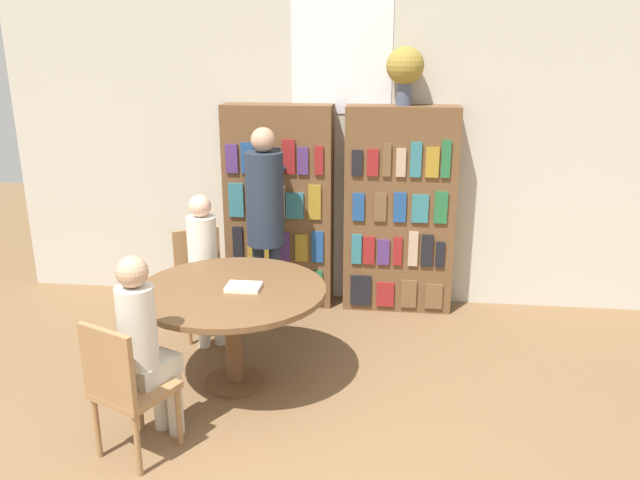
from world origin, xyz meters
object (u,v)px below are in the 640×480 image
librarian_standing (265,206)px  chair_near_camera (124,385)px  flower_vase (405,68)px  seated_reader_right (145,341)px  bookshelf_right (399,211)px  seated_reader_left (204,261)px  reading_table (232,302)px  bookshelf_left (279,207)px  chair_left_side (201,276)px

librarian_standing → chair_near_camera: bearing=-102.3°
flower_vase → seated_reader_right: (-1.51, -2.36, -1.51)m
bookshelf_right → flower_vase: 1.26m
bookshelf_right → chair_near_camera: bearing=-122.2°
flower_vase → seated_reader_left: (-1.59, -0.89, -1.51)m
bookshelf_right → reading_table: 2.01m
chair_near_camera → librarian_standing: bearing=101.7°
seated_reader_left → seated_reader_right: 1.47m
flower_vase → reading_table: flower_vase is taller
librarian_standing → seated_reader_right: bearing=-101.1°
bookshelf_right → librarian_standing: 1.26m
bookshelf_left → reading_table: size_ratio=1.41×
flower_vase → reading_table: size_ratio=0.37×
bookshelf_right → flower_vase: flower_vase is taller
flower_vase → librarian_standing: 1.69m
bookshelf_right → chair_near_camera: bookshelf_right is taller
bookshelf_right → librarian_standing: bookshelf_right is taller
reading_table → chair_left_side: (-0.51, 0.88, -0.15)m
reading_table → seated_reader_right: seated_reader_right is taller
chair_left_side → seated_reader_right: 1.65m
reading_table → seated_reader_left: seated_reader_left is taller
seated_reader_left → flower_vase: bearing=179.1°
seated_reader_left → librarian_standing: bearing=-169.2°
chair_left_side → bookshelf_right: bearing=173.3°
reading_table → chair_near_camera: bearing=-114.0°
flower_vase → chair_near_camera: bearing=-122.1°
chair_left_side → seated_reader_left: (0.09, -0.16, 0.20)m
bookshelf_right → flower_vase: bearing=78.2°
seated_reader_left → librarian_standing: size_ratio=0.71×
reading_table → librarian_standing: (0.03, 1.10, 0.43)m
reading_table → chair_left_side: size_ratio=1.51×
bookshelf_left → seated_reader_right: 2.40m
bookshelf_right → seated_reader_left: size_ratio=1.52×
chair_near_camera → bookshelf_left: bearing=103.5°
bookshelf_left → seated_reader_left: (-0.47, -0.88, -0.24)m
librarian_standing → bookshelf_right: bearing=23.6°
bookshelf_right → chair_left_side: (-1.68, -0.73, -0.45)m
reading_table → chair_left_side: 1.02m
chair_near_camera → flower_vase: bearing=81.8°
seated_reader_left → chair_near_camera: bearing=60.1°
flower_vase → librarian_standing: (-1.15, -0.51, -1.12)m
reading_table → seated_reader_right: size_ratio=1.08×
bookshelf_left → seated_reader_left: bookshelf_left is taller
chair_near_camera → seated_reader_left: size_ratio=0.72×
bookshelf_right → seated_reader_left: bookshelf_right is taller
chair_near_camera → seated_reader_left: (-0.00, 1.64, 0.20)m
chair_left_side → chair_near_camera: bearing=63.0°
chair_near_camera → chair_left_side: size_ratio=1.00×
reading_table → flower_vase: bearing=53.7°
bookshelf_left → bookshelf_right: 1.12m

